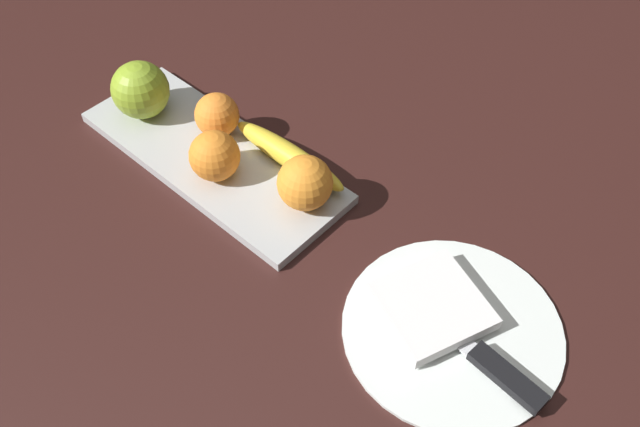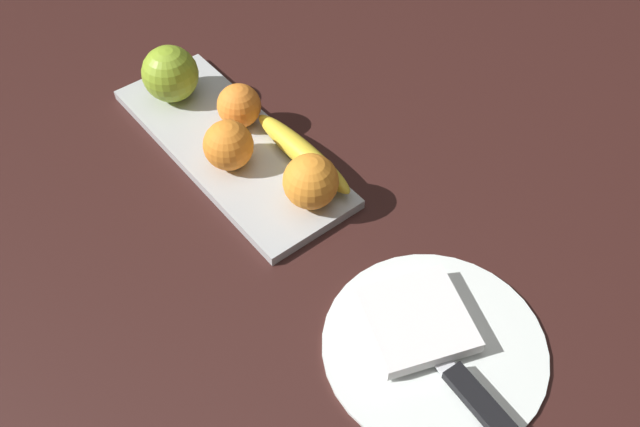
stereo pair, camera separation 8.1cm
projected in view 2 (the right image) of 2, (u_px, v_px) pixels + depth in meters
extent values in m
plane|color=#331815|center=(234.00, 173.00, 0.92)|extent=(2.40, 2.40, 0.00)
cube|color=#B7BBBC|center=(230.00, 146.00, 0.94)|extent=(0.41, 0.15, 0.01)
sphere|color=#8BAE2B|center=(170.00, 74.00, 0.97)|extent=(0.08, 0.08, 0.08)
ellipsoid|color=gold|center=(302.00, 152.00, 0.90)|extent=(0.19, 0.04, 0.03)
sphere|color=orange|center=(226.00, 146.00, 0.88)|extent=(0.07, 0.07, 0.07)
sphere|color=orange|center=(311.00, 182.00, 0.84)|extent=(0.07, 0.07, 0.07)
sphere|color=orange|center=(239.00, 106.00, 0.94)|extent=(0.06, 0.06, 0.06)
cylinder|color=white|center=(434.00, 345.00, 0.74)|extent=(0.25, 0.25, 0.01)
cube|color=white|center=(416.00, 319.00, 0.74)|extent=(0.15, 0.15, 0.02)
cube|color=silver|center=(441.00, 361.00, 0.72)|extent=(0.15, 0.03, 0.00)
cube|color=black|center=(480.00, 402.00, 0.68)|extent=(0.09, 0.03, 0.01)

